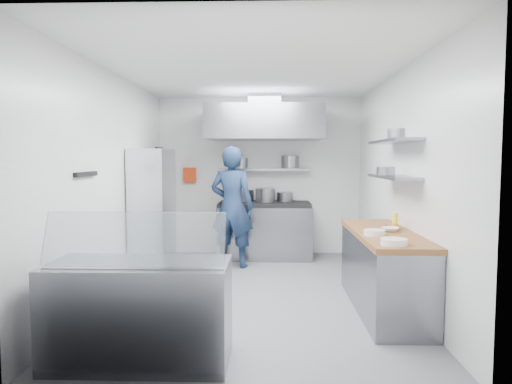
{
  "coord_description": "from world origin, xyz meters",
  "views": [
    {
      "loc": [
        0.2,
        -5.72,
        1.72
      ],
      "look_at": [
        0.0,
        0.6,
        1.25
      ],
      "focal_mm": 32.0,
      "sensor_mm": 36.0,
      "label": 1
    }
  ],
  "objects_px": {
    "gas_range": "(264,232)",
    "display_case": "(140,312)",
    "chef": "(232,207)",
    "wire_rack": "(153,212)"
  },
  "relations": [
    {
      "from": "display_case",
      "to": "wire_rack",
      "type": "bearing_deg",
      "value": 102.31
    },
    {
      "from": "chef",
      "to": "display_case",
      "type": "xyz_separation_m",
      "value": [
        -0.49,
        -3.41,
        -0.53
      ]
    },
    {
      "from": "chef",
      "to": "wire_rack",
      "type": "relative_size",
      "value": 1.03
    },
    {
      "from": "chef",
      "to": "display_case",
      "type": "bearing_deg",
      "value": 94.37
    },
    {
      "from": "gas_range",
      "to": "display_case",
      "type": "relative_size",
      "value": 1.07
    },
    {
      "from": "gas_range",
      "to": "chef",
      "type": "height_order",
      "value": "chef"
    },
    {
      "from": "chef",
      "to": "wire_rack",
      "type": "bearing_deg",
      "value": 37.23
    },
    {
      "from": "gas_range",
      "to": "chef",
      "type": "distance_m",
      "value": 0.99
    },
    {
      "from": "wire_rack",
      "to": "chef",
      "type": "bearing_deg",
      "value": 24.63
    },
    {
      "from": "gas_range",
      "to": "wire_rack",
      "type": "height_order",
      "value": "wire_rack"
    }
  ]
}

